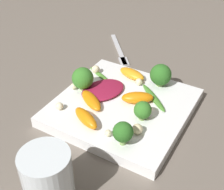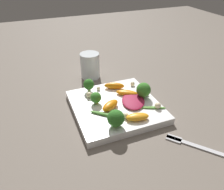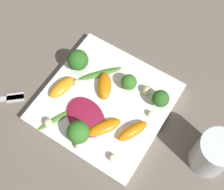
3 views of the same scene
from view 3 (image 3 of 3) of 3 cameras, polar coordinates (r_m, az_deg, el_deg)
ground_plane at (r=0.65m, az=-1.19°, el=-1.86°), size 2.40×2.40×0.00m
plate at (r=0.64m, az=-1.21°, el=-1.47°), size 0.25×0.25×0.02m
drinking_glass at (r=0.60m, az=18.02°, el=-10.13°), size 0.07×0.07×0.09m
radicchio_leaf_0 at (r=0.62m, az=-4.80°, el=-3.99°), size 0.11×0.10×0.01m
orange_segment_0 at (r=0.60m, az=3.81°, el=-6.61°), size 0.05×0.07×0.02m
orange_segment_1 at (r=0.64m, az=-1.35°, el=1.67°), size 0.06×0.07×0.02m
orange_segment_2 at (r=0.60m, az=-1.43°, el=-5.95°), size 0.06×0.07×0.01m
orange_segment_3 at (r=0.64m, az=-9.14°, el=1.39°), size 0.04×0.07×0.02m
broccoli_floret_0 at (r=0.58m, az=-6.39°, el=-6.69°), size 0.04×0.04×0.05m
broccoli_floret_1 at (r=0.61m, az=8.86°, el=-0.68°), size 0.03×0.03×0.04m
broccoli_floret_2 at (r=0.65m, az=-6.25°, el=6.35°), size 0.04×0.04×0.05m
broccoli_floret_3 at (r=0.63m, az=3.10°, el=2.33°), size 0.03×0.03×0.04m
arugula_sprig_0 at (r=0.66m, az=-2.11°, el=3.90°), size 0.07×0.08×0.01m
arugula_sprig_1 at (r=0.62m, az=-10.31°, el=-4.48°), size 0.04×0.08×0.00m
macadamia_nut_0 at (r=0.65m, az=-6.68°, el=2.02°), size 0.01×0.01×0.01m
macadamia_nut_1 at (r=0.64m, az=6.39°, el=0.88°), size 0.02×0.02×0.02m
macadamia_nut_2 at (r=0.62m, az=7.00°, el=-3.39°), size 0.01×0.01×0.01m
macadamia_nut_3 at (r=0.59m, az=0.06°, el=-11.39°), size 0.01×0.01×0.01m
macadamia_nut_4 at (r=0.60m, az=-6.23°, el=-9.19°), size 0.01×0.01×0.01m
macadamia_nut_5 at (r=0.62m, az=-11.58°, el=-5.03°), size 0.02×0.02×0.02m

